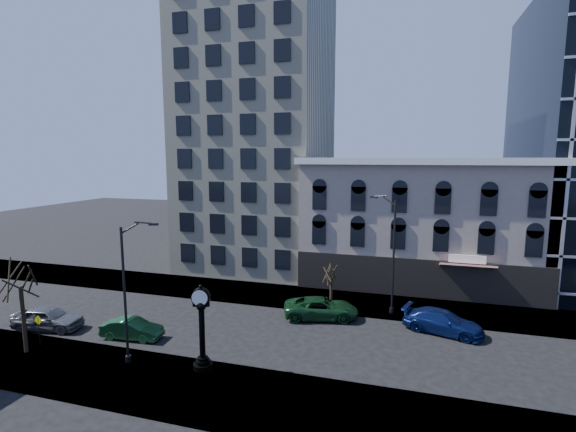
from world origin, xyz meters
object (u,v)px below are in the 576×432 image
(warning_sign, at_px, (39,325))
(car_near_a, at_px, (48,318))
(car_near_b, at_px, (132,329))
(street_clock, at_px, (202,331))
(street_lamp_near, at_px, (134,255))

(warning_sign, relative_size, car_near_a, 0.41)
(car_near_a, distance_m, car_near_b, 6.93)
(street_clock, height_order, car_near_a, street_clock)
(street_clock, bearing_deg, warning_sign, 166.81)
(car_near_a, bearing_deg, street_clock, -109.06)
(street_clock, distance_m, warning_sign, 11.96)
(warning_sign, bearing_deg, street_lamp_near, 3.16)
(car_near_a, height_order, car_near_b, car_near_a)
(street_lamp_near, distance_m, warning_sign, 9.39)
(street_lamp_near, bearing_deg, car_near_a, 146.56)
(street_clock, bearing_deg, street_lamp_near, 170.50)
(warning_sign, bearing_deg, car_near_b, 32.98)
(car_near_a, relative_size, car_near_b, 1.17)
(car_near_a, bearing_deg, warning_sign, -153.15)
(car_near_a, bearing_deg, street_lamp_near, -114.87)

